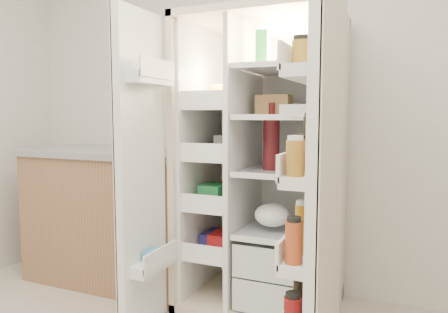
% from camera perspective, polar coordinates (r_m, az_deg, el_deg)
% --- Properties ---
extents(wall_back, '(4.00, 0.02, 2.70)m').
position_cam_1_polar(wall_back, '(2.99, 5.84, 8.25)').
color(wall_back, silver).
rests_on(wall_back, floor).
extents(refrigerator, '(0.92, 0.70, 1.80)m').
position_cam_1_polar(refrigerator, '(2.67, 5.76, -4.48)').
color(refrigerator, beige).
rests_on(refrigerator, floor).
extents(freezer_door, '(0.15, 0.40, 1.72)m').
position_cam_1_polar(freezer_door, '(2.33, -11.03, -2.39)').
color(freezer_door, white).
rests_on(freezer_door, floor).
extents(fridge_door, '(0.17, 0.58, 1.72)m').
position_cam_1_polar(fridge_door, '(1.87, 12.94, -5.09)').
color(fridge_door, white).
rests_on(fridge_door, floor).
extents(kitchen_counter, '(1.33, 0.71, 0.96)m').
position_cam_1_polar(kitchen_counter, '(3.23, -13.76, -7.56)').
color(kitchen_counter, '#906648').
rests_on(kitchen_counter, floor).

